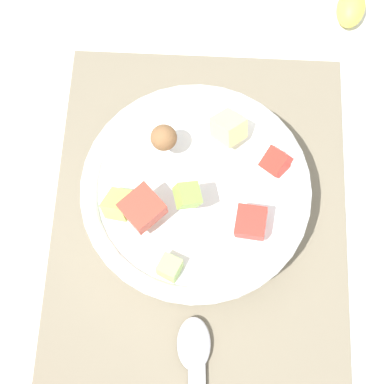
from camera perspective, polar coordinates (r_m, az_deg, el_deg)
name	(u,v)px	position (r m, az deg, el deg)	size (l,w,h in m)	color
ground_plane	(196,217)	(0.67, 0.41, -2.49)	(2.40, 2.40, 0.00)	silver
placemat	(196,216)	(0.67, 0.41, -2.42)	(0.42, 0.34, 0.01)	#756B56
salad_bowl	(192,195)	(0.63, -0.02, -0.29)	(0.24, 0.24, 0.12)	white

